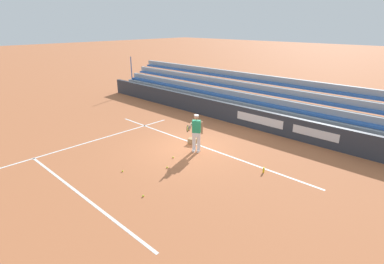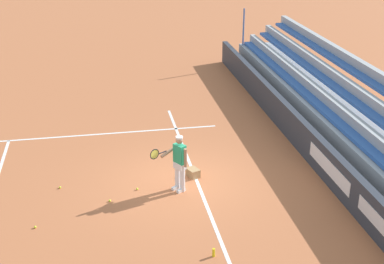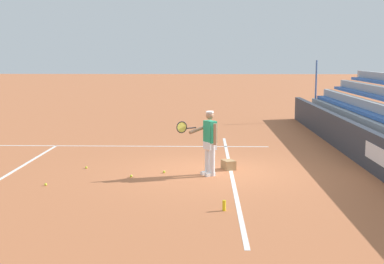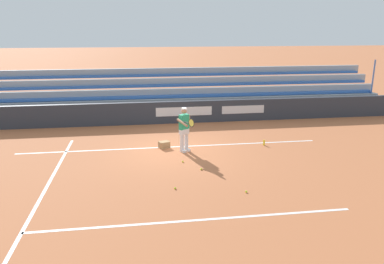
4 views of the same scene
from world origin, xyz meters
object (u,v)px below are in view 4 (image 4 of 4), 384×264
Objects in this scene: tennis_ball_far_left at (201,169)px; tennis_ball_far_right at (175,188)px; tennis_player at (184,129)px; tennis_ball_stray_back at (183,161)px; ball_box_cardboard at (164,145)px; tennis_ball_midcourt at (246,192)px; water_bottle at (264,143)px.

tennis_ball_far_left is 1.00× the size of tennis_ball_far_right.
tennis_ball_far_left is at bearing 98.60° from tennis_player.
tennis_ball_stray_back and tennis_ball_far_left have the same top height.
ball_box_cardboard is 6.06× the size of tennis_ball_midcourt.
water_bottle is (-4.05, 0.25, -0.02)m from ball_box_cardboard.
tennis_player reaches higher than tennis_ball_far_left.
ball_box_cardboard is 1.85m from tennis_ball_stray_back.
tennis_player is 3.41m from water_bottle.
water_bottle is at bearing -115.05° from tennis_ball_midcourt.
water_bottle is (-2.01, -4.30, 0.08)m from tennis_ball_midcourt.
ball_box_cardboard is 6.06× the size of tennis_ball_stray_back.
tennis_ball_far_right is 0.30× the size of water_bottle.
ball_box_cardboard reaches higher than tennis_ball_far_left.
tennis_player is 25.98× the size of tennis_ball_far_left.
tennis_ball_far_left is (0.99, -1.96, 0.00)m from tennis_ball_midcourt.
tennis_player is 3.63m from tennis_ball_far_right.
tennis_ball_midcourt is at bearing 64.95° from water_bottle.
ball_box_cardboard reaches higher than tennis_ball_stray_back.
ball_box_cardboard is 4.01m from tennis_ball_far_right.
tennis_player is 25.98× the size of tennis_ball_stray_back.
ball_box_cardboard is at bearing -67.92° from tennis_ball_far_left.
tennis_ball_midcourt and tennis_ball_far_left have the same top height.
tennis_ball_stray_back is at bearing -57.42° from tennis_ball_far_left.
tennis_ball_far_right is (1.03, 1.42, 0.00)m from tennis_ball_far_left.
tennis_ball_midcourt and tennis_ball_far_right have the same top height.
water_bottle is at bearing -156.75° from tennis_ball_stray_back.
tennis_ball_far_left is (-0.31, 2.04, -0.86)m from tennis_player.
tennis_player is 4.30m from tennis_ball_midcourt.
tennis_ball_stray_back is 1.00× the size of tennis_ball_far_left.
tennis_player is at bearing 5.18° from water_bottle.
tennis_ball_midcourt is at bearing 116.70° from tennis_ball_far_left.
tennis_player reaches higher than water_bottle.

